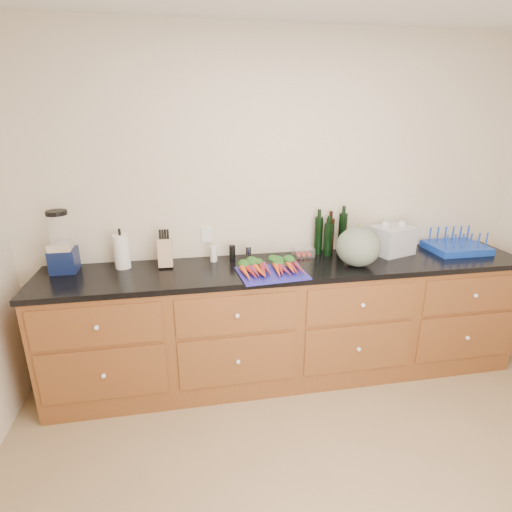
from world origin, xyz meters
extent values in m
cube|color=beige|center=(0.00, 1.62, 1.30)|extent=(4.10, 0.05, 2.60)
cube|color=brown|center=(0.00, 1.30, 0.45)|extent=(3.60, 0.60, 0.90)
cube|color=brown|center=(-1.35, 0.99, 0.72)|extent=(0.82, 0.01, 0.28)
sphere|color=white|center=(-1.35, 0.98, 0.72)|extent=(0.03, 0.03, 0.03)
cube|color=brown|center=(-1.35, 0.99, 0.36)|extent=(0.82, 0.01, 0.38)
sphere|color=white|center=(-1.35, 0.98, 0.36)|extent=(0.03, 0.03, 0.03)
cube|color=brown|center=(-0.45, 0.99, 0.72)|extent=(0.82, 0.01, 0.28)
sphere|color=white|center=(-0.45, 0.98, 0.72)|extent=(0.03, 0.03, 0.03)
cube|color=brown|center=(-0.45, 0.99, 0.36)|extent=(0.82, 0.01, 0.38)
sphere|color=white|center=(-0.45, 0.98, 0.36)|extent=(0.03, 0.03, 0.03)
cube|color=brown|center=(0.45, 0.99, 0.72)|extent=(0.82, 0.01, 0.28)
sphere|color=white|center=(0.45, 0.98, 0.72)|extent=(0.03, 0.03, 0.03)
cube|color=brown|center=(0.45, 0.99, 0.36)|extent=(0.82, 0.01, 0.38)
sphere|color=white|center=(0.45, 0.98, 0.36)|extent=(0.03, 0.03, 0.03)
cube|color=brown|center=(1.35, 0.99, 0.72)|extent=(0.82, 0.01, 0.28)
sphere|color=white|center=(1.35, 0.98, 0.72)|extent=(0.03, 0.03, 0.03)
cube|color=brown|center=(1.35, 0.99, 0.36)|extent=(0.82, 0.01, 0.38)
sphere|color=white|center=(1.35, 0.98, 0.36)|extent=(0.03, 0.03, 0.03)
cube|color=black|center=(0.00, 1.30, 0.92)|extent=(3.64, 0.62, 0.04)
cube|color=#221F9B|center=(-0.18, 1.14, 0.95)|extent=(0.49, 0.39, 0.01)
cone|color=#EC571B|center=(-0.37, 1.12, 0.97)|extent=(0.04, 0.20, 0.04)
cone|color=maroon|center=(-0.34, 1.12, 0.97)|extent=(0.04, 0.20, 0.04)
cone|color=#7E274B|center=(-0.30, 1.12, 0.97)|extent=(0.04, 0.20, 0.04)
cone|color=#EC571B|center=(-0.27, 1.12, 0.97)|extent=(0.04, 0.20, 0.04)
cone|color=maroon|center=(-0.24, 1.12, 0.97)|extent=(0.04, 0.20, 0.04)
cone|color=#7E274B|center=(-0.21, 1.12, 0.97)|extent=(0.04, 0.20, 0.04)
ellipsoid|color=#1A4F1B|center=(-0.29, 1.27, 0.98)|extent=(0.20, 0.12, 0.06)
cone|color=#EC571B|center=(-0.15, 1.12, 0.97)|extent=(0.04, 0.20, 0.04)
cone|color=maroon|center=(-0.12, 1.12, 0.97)|extent=(0.04, 0.20, 0.04)
cone|color=#7E274B|center=(-0.09, 1.12, 0.97)|extent=(0.04, 0.20, 0.04)
cone|color=#EC571B|center=(-0.05, 1.12, 0.97)|extent=(0.04, 0.20, 0.04)
cone|color=maroon|center=(-0.02, 1.12, 0.97)|extent=(0.04, 0.20, 0.04)
cone|color=#7E274B|center=(0.01, 1.12, 0.97)|extent=(0.04, 0.20, 0.04)
ellipsoid|color=#1A4F1B|center=(-0.07, 1.27, 0.98)|extent=(0.20, 0.12, 0.06)
ellipsoid|color=#556554|center=(0.48, 1.20, 1.08)|extent=(0.32, 0.32, 0.29)
cube|color=#0E1943|center=(-1.62, 1.46, 1.02)|extent=(0.17, 0.17, 0.16)
cube|color=silver|center=(-1.62, 1.43, 1.13)|extent=(0.15, 0.10, 0.05)
cylinder|color=white|center=(-1.62, 1.46, 1.24)|extent=(0.13, 0.13, 0.23)
cylinder|color=black|center=(-1.62, 1.46, 1.37)|extent=(0.14, 0.14, 0.03)
cylinder|color=white|center=(-1.22, 1.46, 1.06)|extent=(0.11, 0.11, 0.25)
cube|color=tan|center=(-0.91, 1.44, 1.04)|extent=(0.10, 0.10, 0.20)
cylinder|color=silver|center=(-0.56, 1.48, 1.00)|extent=(0.05, 0.05, 0.12)
cylinder|color=black|center=(-0.42, 1.48, 1.00)|extent=(0.05, 0.05, 0.12)
cylinder|color=white|center=(-0.29, 1.48, 0.99)|extent=(0.05, 0.05, 0.10)
cube|color=white|center=(0.15, 1.47, 0.98)|extent=(0.16, 0.13, 0.07)
cylinder|color=black|center=(0.28, 1.52, 1.09)|extent=(0.07, 0.07, 0.30)
cylinder|color=black|center=(0.38, 1.53, 1.08)|extent=(0.07, 0.07, 0.28)
cylinder|color=black|center=(0.48, 1.52, 1.10)|extent=(0.07, 0.07, 0.32)
cylinder|color=black|center=(0.34, 1.46, 1.07)|extent=(0.07, 0.07, 0.26)
cube|color=#153DB9|center=(1.43, 1.38, 0.97)|extent=(0.44, 0.35, 0.06)
camera|label=1|loc=(-0.76, -1.40, 1.97)|focal=28.00mm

